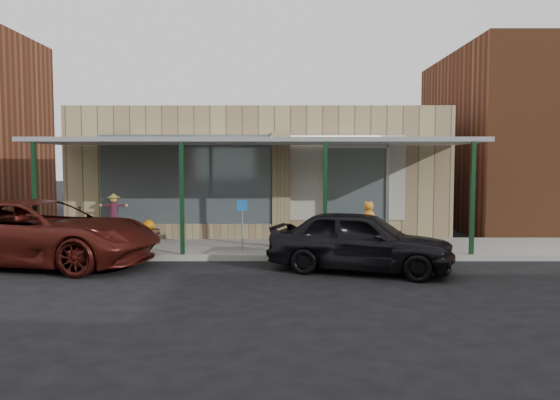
{
  "coord_description": "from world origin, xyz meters",
  "views": [
    {
      "loc": [
        0.67,
        -11.51,
        2.48
      ],
      "look_at": [
        0.66,
        2.6,
        1.5
      ],
      "focal_mm": 35.0,
      "sensor_mm": 36.0,
      "label": 1
    }
  ],
  "objects_px": {
    "barrel_scarecrow": "(114,224)",
    "parked_sedan": "(360,241)",
    "barrel_pumpkin": "(149,235)",
    "handicap_sign": "(242,218)",
    "car_maroon": "(41,233)"
  },
  "relations": [
    {
      "from": "handicap_sign",
      "to": "parked_sedan",
      "type": "relative_size",
      "value": 0.3
    },
    {
      "from": "parked_sedan",
      "to": "barrel_pumpkin",
      "type": "bearing_deg",
      "value": 78.93
    },
    {
      "from": "barrel_pumpkin",
      "to": "handicap_sign",
      "type": "distance_m",
      "value": 3.02
    },
    {
      "from": "barrel_pumpkin",
      "to": "handicap_sign",
      "type": "bearing_deg",
      "value": -22.19
    },
    {
      "from": "barrel_pumpkin",
      "to": "parked_sedan",
      "type": "relative_size",
      "value": 0.17
    },
    {
      "from": "handicap_sign",
      "to": "car_maroon",
      "type": "height_order",
      "value": "car_maroon"
    },
    {
      "from": "barrel_scarecrow",
      "to": "handicap_sign",
      "type": "relative_size",
      "value": 1.06
    },
    {
      "from": "car_maroon",
      "to": "parked_sedan",
      "type": "bearing_deg",
      "value": -85.55
    },
    {
      "from": "barrel_pumpkin",
      "to": "parked_sedan",
      "type": "height_order",
      "value": "parked_sedan"
    },
    {
      "from": "handicap_sign",
      "to": "car_maroon",
      "type": "distance_m",
      "value": 4.93
    },
    {
      "from": "barrel_scarecrow",
      "to": "handicap_sign",
      "type": "bearing_deg",
      "value": -47.02
    },
    {
      "from": "parked_sedan",
      "to": "barrel_scarecrow",
      "type": "bearing_deg",
      "value": 78.35
    },
    {
      "from": "car_maroon",
      "to": "barrel_scarecrow",
      "type": "bearing_deg",
      "value": -3.42
    },
    {
      "from": "barrel_scarecrow",
      "to": "car_maroon",
      "type": "relative_size",
      "value": 0.25
    },
    {
      "from": "barrel_scarecrow",
      "to": "parked_sedan",
      "type": "bearing_deg",
      "value": -51.64
    }
  ]
}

